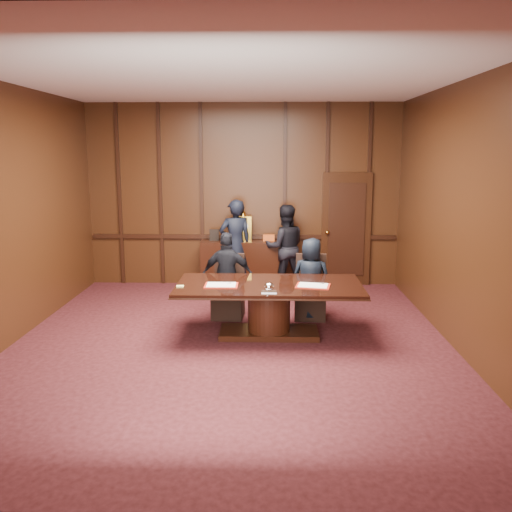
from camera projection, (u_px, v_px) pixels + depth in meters
The scene contains 13 objects.
room at pixel (236, 218), 7.17m from camera, with size 7.00×7.04×3.50m.
sideboard at pixel (243, 262), 10.47m from camera, with size 1.60×0.45×1.54m.
conference_table at pixel (269, 301), 7.67m from camera, with size 2.62×1.32×0.76m.
folder_left at pixel (221, 285), 7.51m from camera, with size 0.46×0.33×0.02m.
folder_right at pixel (313, 286), 7.48m from camera, with size 0.51×0.41×0.02m.
inkstand at pixel (269, 288), 7.17m from camera, with size 0.20×0.14×0.12m.
notepad at pixel (180, 286), 7.46m from camera, with size 0.10×0.07×0.01m, color #FFF17C.
chair_left at pixel (228, 299), 8.59m from camera, with size 0.51×0.51×0.99m.
chair_right at pixel (310, 299), 8.55m from camera, with size 0.52×0.52×0.99m.
signatory_left at pixel (228, 276), 8.44m from camera, with size 0.80×0.33×1.37m, color black.
signatory_right at pixel (311, 279), 8.41m from camera, with size 0.63×0.41×1.29m, color black.
witness_left at pixel (235, 245), 10.24m from camera, with size 0.62×0.41×1.71m, color black.
witness_right at pixel (285, 247), 10.23m from camera, with size 0.78×0.61×1.61m, color black.
Camera 1 is at (0.52, -6.99, 2.61)m, focal length 38.00 mm.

